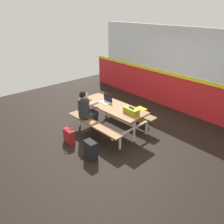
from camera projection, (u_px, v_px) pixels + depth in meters
The scene contains 9 objects.
ground_plane at pixel (120, 135), 5.94m from camera, with size 10.00×10.00×0.02m, color black.
accent_backdrop at pixel (179, 72), 6.90m from camera, with size 8.00×0.14×2.60m.
picnic_table_main at pixel (112, 111), 5.90m from camera, with size 1.99×1.63×0.74m.
student_nearer at pixel (86, 108), 5.75m from camera, with size 0.37×0.53×1.21m.
laptop_silver at pixel (106, 101), 6.01m from camera, with size 0.33×0.23×0.22m.
toolbox_grey at pixel (131, 111), 5.36m from camera, with size 0.40×0.18×0.18m.
backpack_dark at pixel (141, 115), 6.50m from camera, with size 0.30×0.22×0.44m.
tote_bag_bright at pixel (69, 136), 5.50m from camera, with size 0.34×0.21×0.43m.
satchel_spare at pixel (91, 150), 4.91m from camera, with size 0.30×0.22×0.44m.
Camera 1 is at (3.69, -3.52, 3.09)m, focal length 35.38 mm.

